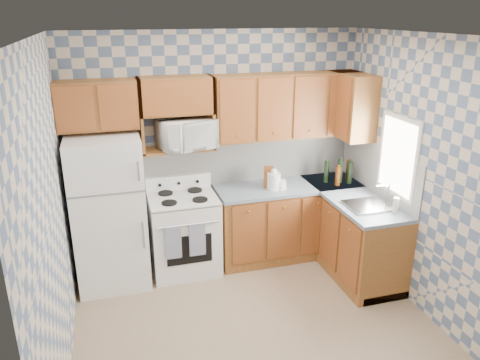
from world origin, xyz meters
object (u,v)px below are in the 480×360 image
stove_body (184,234)px  electric_kettle (274,181)px  refrigerator (109,212)px  microwave (187,134)px

stove_body → electric_kettle: 1.21m
stove_body → refrigerator: bearing=-178.2°
microwave → electric_kettle: size_ratio=3.02×
microwave → electric_kettle: bearing=-25.3°
stove_body → microwave: microwave is taller
refrigerator → microwave: microwave is taller
refrigerator → stove_body: size_ratio=1.87×
refrigerator → electric_kettle: size_ratio=8.50×
stove_body → electric_kettle: (1.07, -0.06, 0.57)m
refrigerator → microwave: bearing=7.9°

